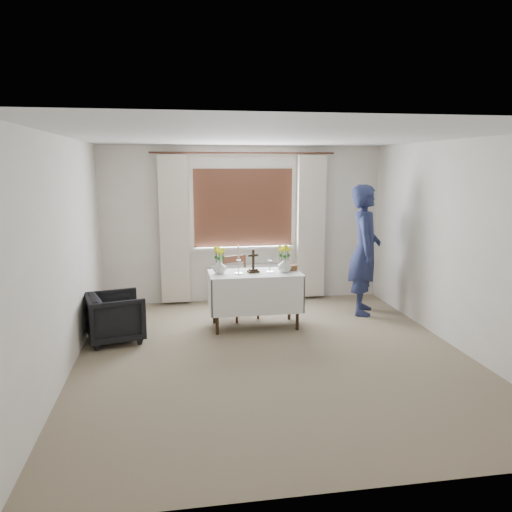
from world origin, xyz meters
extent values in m
plane|color=#88725E|center=(0.00, 0.00, 0.00)|extent=(5.00, 5.00, 0.00)
cube|color=white|center=(-0.04, 1.09, 0.38)|extent=(1.24, 0.64, 0.76)
imported|color=black|center=(-1.86, 0.82, 0.31)|extent=(0.82, 0.80, 0.62)
imported|color=navy|center=(1.67, 1.48, 0.96)|extent=(0.68, 0.82, 1.92)
cube|color=silver|center=(0.00, 2.42, 0.30)|extent=(1.10, 0.10, 0.60)
imported|color=silver|center=(-0.52, 1.10, 0.86)|extent=(0.22, 0.22, 0.19)
imported|color=silver|center=(0.36, 1.05, 0.86)|extent=(0.24, 0.24, 0.20)
cylinder|color=brown|center=(0.47, 1.18, 0.80)|extent=(0.26, 0.26, 0.07)
camera|label=1|loc=(-1.10, -5.42, 2.20)|focal=35.00mm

